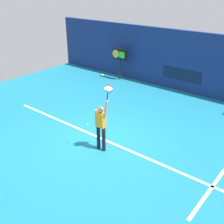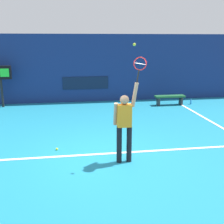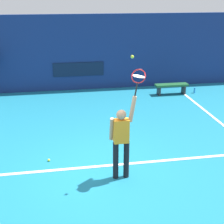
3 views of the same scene
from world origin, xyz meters
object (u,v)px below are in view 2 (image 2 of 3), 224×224
Objects in this scene: tennis_racket at (140,65)px; water_bottle at (191,102)px; tennis_ball at (134,45)px; tennis_player at (124,123)px; scoreboard_clock at (0,75)px; court_bench at (170,98)px; spare_ball at (57,149)px.

water_bottle is (4.03, 5.85, -2.27)m from tennis_racket.
water_bottle is at bearing 54.79° from tennis_ball.
scoreboard_clock is at bearing 122.83° from tennis_player.
scoreboard_clock is 7.72m from court_bench.
tennis_racket is 7.46m from water_bottle.
tennis_player is at bearing -57.17° from scoreboard_clock.
tennis_racket is 3.28m from spare_ball.
scoreboard_clock is (-4.46, 6.71, -1.39)m from tennis_ball.
tennis_ball reaches higher than scoreboard_clock.
spare_ball is at bearing -141.44° from water_bottle.
scoreboard_clock is 27.30× the size of spare_ball.
tennis_ball reaches higher than water_bottle.
tennis_player is 1.85m from tennis_ball.
tennis_racket is 9.14× the size of spare_ball.
tennis_ball is at bearing -152.89° from tennis_racket.
tennis_racket is at bearing -55.10° from scoreboard_clock.
tennis_player is at bearing -119.62° from court_bench.
court_bench is at bearing 62.15° from tennis_ball.
scoreboard_clock is 7.73× the size of water_bottle.
tennis_ball is 0.05× the size of court_bench.
spare_ball is at bearing 148.91° from tennis_player.
court_bench is 5.83× the size of water_bottle.
scoreboard_clock is (-4.62, 6.63, -0.93)m from tennis_racket.
court_bench is (3.14, 5.94, -2.52)m from tennis_ball.
tennis_ball is at bearing -125.21° from water_bottle.
tennis_racket is 0.44× the size of court_bench.
scoreboard_clock reaches higher than court_bench.
tennis_ball is 3.56m from spare_ball.
water_bottle is 7.75m from spare_ball.
court_bench reaches higher than water_bottle.
spare_ball is at bearing 149.53° from tennis_ball.
tennis_racket is 9.14× the size of tennis_ball.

